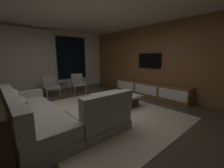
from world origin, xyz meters
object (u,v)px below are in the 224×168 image
object	(u,v)px
coffee_table	(115,100)
mounted_tv	(149,61)
media_console	(150,90)
accent_chair_near_window	(78,82)
book_stack_on_coffee_table	(120,94)
accent_chair_by_curtain	(51,85)
side_stool	(63,85)
sectional_couch	(51,117)

from	to	relation	value
coffee_table	mounted_tv	size ratio (longest dim) A/B	1.17
media_console	accent_chair_near_window	bearing A→B (deg)	125.39
coffee_table	media_console	xyz separation A→B (m)	(1.79, -0.00, 0.06)
book_stack_on_coffee_table	accent_chair_by_curtain	bearing A→B (deg)	113.22
coffee_table	accent_chair_near_window	bearing A→B (deg)	88.96
book_stack_on_coffee_table	side_stool	world-z (taller)	side_stool
accent_chair_near_window	side_stool	distance (m)	0.63
sectional_couch	accent_chair_by_curtain	world-z (taller)	sectional_couch
coffee_table	mounted_tv	bearing A→B (deg)	5.61
book_stack_on_coffee_table	media_console	world-z (taller)	media_console
accent_chair_by_curtain	coffee_table	bearing A→B (deg)	-67.20
book_stack_on_coffee_table	mounted_tv	xyz separation A→B (m)	(1.90, 0.32, 0.96)
accent_chair_near_window	mounted_tv	size ratio (longest dim) A/B	0.79
accent_chair_near_window	media_console	bearing A→B (deg)	-54.61
media_console	mounted_tv	distance (m)	1.13
sectional_couch	side_stool	size ratio (longest dim) A/B	5.43
side_stool	mounted_tv	bearing A→B (deg)	-42.17
coffee_table	mounted_tv	xyz separation A→B (m)	(1.97, 0.19, 1.16)
coffee_table	media_console	world-z (taller)	media_console
accent_chair_near_window	accent_chair_by_curtain	xyz separation A→B (m)	(-1.11, 0.08, 0.00)
book_stack_on_coffee_table	side_stool	size ratio (longest dim) A/B	0.66
accent_chair_by_curtain	media_console	distance (m)	3.83
accent_chair_near_window	media_console	xyz separation A→B (m)	(1.75, -2.46, -0.18)
accent_chair_by_curtain	mounted_tv	distance (m)	3.95
media_console	accent_chair_by_curtain	bearing A→B (deg)	138.35
book_stack_on_coffee_table	side_stool	xyz separation A→B (m)	(-0.66, 2.63, -0.02)
accent_chair_by_curtain	media_console	xyz separation A→B (m)	(2.86, -2.54, -0.18)
media_console	side_stool	bearing A→B (deg)	133.38
accent_chair_by_curtain	accent_chair_near_window	bearing A→B (deg)	-4.26
accent_chair_near_window	media_console	distance (m)	3.02
side_stool	media_console	distance (m)	3.45
accent_chair_by_curtain	side_stool	xyz separation A→B (m)	(0.49, -0.04, -0.06)
side_stool	mounted_tv	world-z (taller)	mounted_tv
sectional_couch	mounted_tv	world-z (taller)	mounted_tv
coffee_table	accent_chair_by_curtain	distance (m)	2.77
book_stack_on_coffee_table	side_stool	distance (m)	2.72
book_stack_on_coffee_table	media_console	xyz separation A→B (m)	(1.72, 0.13, -0.14)
sectional_couch	mounted_tv	size ratio (longest dim) A/B	2.53
book_stack_on_coffee_table	accent_chair_near_window	size ratio (longest dim) A/B	0.39
book_stack_on_coffee_table	accent_chair_by_curtain	size ratio (longest dim) A/B	0.39
sectional_couch	book_stack_on_coffee_table	bearing A→B (deg)	2.60
coffee_table	accent_chair_by_curtain	xyz separation A→B (m)	(-1.07, 2.54, 0.25)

